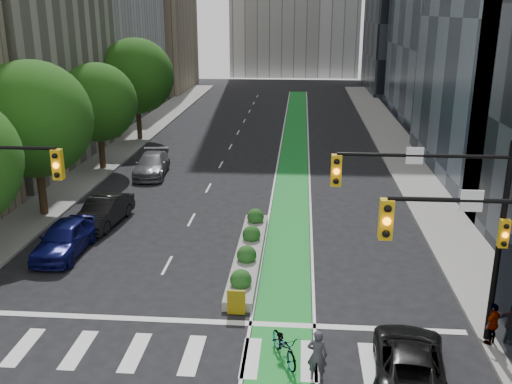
% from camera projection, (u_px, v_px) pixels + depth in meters
% --- Properties ---
extents(ground, '(160.00, 160.00, 0.00)m').
position_uv_depth(ground, '(198.00, 339.00, 20.42)').
color(ground, black).
rests_on(ground, ground).
extents(sidewalk_left, '(3.60, 90.00, 0.15)m').
position_uv_depth(sidewalk_left, '(106.00, 158.00, 45.03)').
color(sidewalk_left, gray).
rests_on(sidewalk_left, ground).
extents(sidewalk_right, '(3.60, 90.00, 0.15)m').
position_uv_depth(sidewalk_right, '(409.00, 164.00, 43.24)').
color(sidewalk_right, gray).
rests_on(sidewalk_right, ground).
extents(bike_lane_paint, '(2.20, 70.00, 0.01)m').
position_uv_depth(bike_lane_paint, '(294.00, 148.00, 48.67)').
color(bike_lane_paint, '#18882B').
rests_on(bike_lane_paint, ground).
extents(tree_mid, '(6.40, 6.40, 8.78)m').
position_uv_depth(tree_mid, '(33.00, 120.00, 30.95)').
color(tree_mid, black).
rests_on(tree_mid, ground).
extents(tree_midfar, '(5.60, 5.60, 7.76)m').
position_uv_depth(tree_midfar, '(98.00, 102.00, 40.63)').
color(tree_midfar, black).
rests_on(tree_midfar, ground).
extents(tree_far, '(6.60, 6.60, 9.00)m').
position_uv_depth(tree_far, '(136.00, 76.00, 49.90)').
color(tree_far, black).
rests_on(tree_far, ground).
extents(signal_right, '(5.82, 0.51, 7.20)m').
position_uv_depth(signal_right, '(456.00, 215.00, 18.74)').
color(signal_right, black).
rests_on(signal_right, ground).
extents(median_planter, '(1.20, 10.26, 1.10)m').
position_uv_depth(median_planter, '(249.00, 251.00, 26.90)').
color(median_planter, gray).
rests_on(median_planter, ground).
extents(bicycle, '(1.46, 2.16, 1.08)m').
position_uv_depth(bicycle, '(284.00, 345.00, 19.09)').
color(bicycle, gray).
rests_on(bicycle, ground).
extents(cyclist, '(0.69, 0.50, 1.77)m').
position_uv_depth(cyclist, '(317.00, 355.00, 17.94)').
color(cyclist, '#36323D').
rests_on(cyclist, ground).
extents(parked_car_left_near, '(1.94, 4.79, 1.63)m').
position_uv_depth(parked_car_left_near, '(65.00, 238.00, 27.31)').
color(parked_car_left_near, '#0D0F50').
rests_on(parked_car_left_near, ground).
extents(parked_car_left_mid, '(2.19, 4.91, 1.57)m').
position_uv_depth(parked_car_left_mid, '(104.00, 211.00, 31.05)').
color(parked_car_left_mid, black).
rests_on(parked_car_left_mid, ground).
extents(parked_car_left_far, '(2.60, 5.40, 1.52)m').
position_uv_depth(parked_car_left_far, '(152.00, 165.00, 40.47)').
color(parked_car_left_far, slate).
rests_on(parked_car_left_far, ground).
extents(parked_car_right, '(2.79, 5.05, 1.34)m').
position_uv_depth(parked_car_right, '(409.00, 361.00, 18.02)').
color(parked_car_right, black).
rests_on(parked_car_right, ground).
extents(pedestrian_far, '(0.91, 0.89, 1.53)m').
position_uv_depth(pedestrian_far, '(493.00, 324.00, 19.67)').
color(pedestrian_far, gray).
rests_on(pedestrian_far, sidewalk_right).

